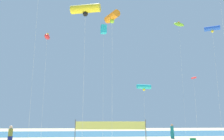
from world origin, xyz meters
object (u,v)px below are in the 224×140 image
Objects in this scene: kite_orange_tube at (112,17)px; kite_red_diamond at (194,78)px; beachgoer_teal_shirt at (172,131)px; beachgoer_olive_shirt at (10,135)px; kite_yellow_tube at (85,9)px; kite_blue_tube at (212,29)px; kite_cyan_box at (104,29)px; kite_red_inflatable at (47,37)px; kite_cyan_tube at (144,87)px; volleyball_net at (110,126)px; kite_lime_inflatable at (179,25)px.

kite_orange_tube is 1.49× the size of kite_red_diamond.
beachgoer_olive_shirt is at bearing 8.36° from beachgoer_teal_shirt.
kite_yellow_tube is 1.04× the size of kite_orange_tube.
kite_cyan_box reaches higher than kite_blue_tube.
kite_red_inflatable is 17.50m from kite_red_diamond.
kite_cyan_box is at bearing 34.87° from kite_red_inflatable.
kite_red_diamond is at bearing -34.20° from kite_cyan_tube.
kite_cyan_box is (-9.18, -2.08, 12.73)m from beachgoer_teal_shirt.
kite_cyan_box reaches higher than kite_cyan_tube.
kite_lime_inflatable is at bearing 29.52° from volleyball_net.
kite_cyan_box reaches higher than kite_yellow_tube.
kite_blue_tube is 1.81× the size of kite_red_diamond.
kite_cyan_box is 9.13m from kite_cyan_tube.
kite_lime_inflatable reaches higher than kite_red_inflatable.
kite_red_diamond is 1.08× the size of kite_cyan_tube.
kite_cyan_tube is at bearing 145.80° from kite_red_diamond.
kite_yellow_tube reaches higher than kite_red_diamond.
kite_cyan_box is at bearing -155.37° from kite_lime_inflatable.
volleyball_net is at bearing -151.54° from kite_cyan_tube.
beachgoer_teal_shirt is at bearing 110.76° from kite_red_diamond.
beachgoer_teal_shirt is 18.12m from kite_orange_tube.
kite_orange_tube is 13.93m from kite_red_diamond.
kite_lime_inflatable is 2.60× the size of kite_cyan_tube.
kite_orange_tube is 0.82× the size of kite_blue_tube.
kite_red_diamond is (-2.27, 1.14, -5.90)m from kite_blue_tube.
kite_lime_inflatable is (3.44, 3.71, 16.47)m from beachgoer_teal_shirt.
kite_yellow_tube is (3.99, -6.09, 0.33)m from kite_red_inflatable.
kite_cyan_box is 1.92× the size of kite_red_diamond.
kite_lime_inflatable reaches higher than volleyball_net.
beachgoer_olive_shirt is 0.26× the size of kite_cyan_tube.
beachgoer_teal_shirt is at bearing 22.64° from kite_red_inflatable.
beachgoer_olive_shirt is 13.76m from kite_yellow_tube.
kite_orange_tube reaches higher than kite_red_diamond.
kite_blue_tube is at bearing 115.64° from beachgoer_teal_shirt.
kite_cyan_tube is (7.74, 12.08, -4.57)m from kite_yellow_tube.
kite_blue_tube is (22.09, 1.20, 12.20)m from beachgoer_olive_shirt.
kite_blue_tube is (13.00, 7.03, 2.40)m from kite_orange_tube.
kite_blue_tube is at bearing -87.72° from kite_lime_inflatable.
kite_yellow_tube is at bearing -56.76° from kite_red_inflatable.
kite_lime_inflatable reaches higher than kite_orange_tube.
kite_cyan_tube is at bearing 27.04° from kite_red_inflatable.
beachgoer_teal_shirt is 1.03× the size of beachgoer_olive_shirt.
kite_yellow_tube reaches higher than kite_cyan_tube.
kite_cyan_tube is (5.48, 1.63, -7.12)m from kite_cyan_box.
kite_cyan_tube is (-7.49, 4.69, -6.56)m from kite_blue_tube.
kite_orange_tube reaches higher than volleyball_net.
kite_cyan_tube is at bearing 64.83° from kite_orange_tube.
kite_cyan_box is (6.25, 4.36, 2.88)m from kite_red_inflatable.
kite_lime_inflatable is 22.90m from kite_yellow_tube.
kite_orange_tube is 13.60m from kite_cyan_tube.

